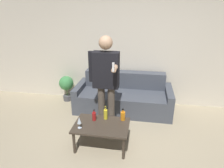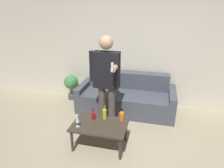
# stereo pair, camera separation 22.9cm
# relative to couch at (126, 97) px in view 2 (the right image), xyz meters

# --- Properties ---
(ground_plane) EXTENTS (16.00, 16.00, 0.00)m
(ground_plane) POSITION_rel_couch_xyz_m (0.07, -1.71, -0.29)
(ground_plane) COLOR tan
(wall_back) EXTENTS (8.00, 0.06, 2.70)m
(wall_back) POSITION_rel_couch_xyz_m (0.07, 0.46, 1.06)
(wall_back) COLOR beige
(wall_back) RESTS_ON ground_plane
(couch) EXTENTS (2.07, 0.87, 0.80)m
(couch) POSITION_rel_couch_xyz_m (0.00, 0.00, 0.00)
(couch) COLOR #474C56
(couch) RESTS_ON ground_plane
(coffee_table) EXTENTS (0.88, 0.58, 0.41)m
(coffee_table) POSITION_rel_couch_xyz_m (-0.20, -1.34, 0.07)
(coffee_table) COLOR #3D3328
(coffee_table) RESTS_ON ground_plane
(bottle_orange) EXTENTS (0.08, 0.08, 0.20)m
(bottle_orange) POSITION_rel_couch_xyz_m (0.12, -1.14, 0.20)
(bottle_orange) COLOR orange
(bottle_orange) RESTS_ON coffee_table
(bottle_green) EXTENTS (0.06, 0.06, 0.23)m
(bottle_green) POSITION_rel_couch_xyz_m (-0.17, -1.15, 0.21)
(bottle_green) COLOR yellow
(bottle_green) RESTS_ON coffee_table
(bottle_dark) EXTENTS (0.06, 0.06, 0.19)m
(bottle_dark) POSITION_rel_couch_xyz_m (-0.35, -1.23, 0.20)
(bottle_dark) COLOR #B21E1E
(bottle_dark) RESTS_ON coffee_table
(wine_glass_near) EXTENTS (0.06, 0.06, 0.19)m
(wine_glass_near) POSITION_rel_couch_xyz_m (-0.51, -1.48, 0.25)
(wine_glass_near) COLOR silver
(wine_glass_near) RESTS_ON coffee_table
(person_standing_front) EXTENTS (0.53, 0.45, 1.74)m
(person_standing_front) POSITION_rel_couch_xyz_m (-0.23, -0.81, 0.73)
(person_standing_front) COLOR brown
(person_standing_front) RESTS_ON ground_plane
(potted_plant) EXTENTS (0.34, 0.34, 0.62)m
(potted_plant) POSITION_rel_couch_xyz_m (-1.40, 0.20, 0.11)
(potted_plant) COLOR #4C4C51
(potted_plant) RESTS_ON ground_plane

